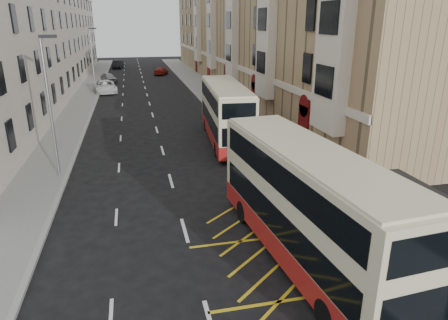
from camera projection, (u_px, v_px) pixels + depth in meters
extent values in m
plane|color=black|center=(200.00, 285.00, 14.07)|extent=(200.00, 200.00, 0.00)
cube|color=slate|center=(226.00, 107.00, 43.37)|extent=(4.00, 120.00, 0.15)
cube|color=slate|center=(76.00, 114.00, 40.09)|extent=(3.00, 120.00, 0.15)
cube|color=gray|center=(208.00, 107.00, 42.95)|extent=(0.25, 120.00, 0.15)
cube|color=gray|center=(92.00, 113.00, 40.40)|extent=(0.25, 120.00, 0.15)
cube|color=#988258|center=(249.00, 32.00, 56.71)|extent=(10.00, 79.00, 15.00)
cube|color=beige|center=(214.00, 58.00, 56.79)|extent=(0.18, 79.00, 0.50)
cube|color=beige|center=(334.00, 45.00, 22.88)|extent=(0.80, 3.20, 10.00)
cube|color=beige|center=(266.00, 38.00, 33.93)|extent=(0.80, 3.20, 10.00)
cube|color=beige|center=(232.00, 34.00, 44.98)|extent=(0.80, 3.20, 10.00)
cube|color=beige|center=(211.00, 32.00, 56.03)|extent=(0.80, 3.20, 10.00)
cube|color=beige|center=(197.00, 30.00, 67.09)|extent=(0.80, 3.20, 10.00)
cube|color=#580809|center=(304.00, 127.00, 28.52)|extent=(0.20, 1.60, 3.00)
cube|color=#580809|center=(254.00, 97.00, 39.57)|extent=(0.20, 1.60, 3.00)
cube|color=#580809|center=(226.00, 81.00, 50.63)|extent=(0.20, 1.60, 3.00)
cube|color=#580809|center=(209.00, 71.00, 61.68)|extent=(0.20, 1.60, 3.00)
cube|color=#580809|center=(196.00, 63.00, 72.73)|extent=(0.20, 1.60, 3.00)
cube|color=beige|center=(35.00, 41.00, 50.99)|extent=(9.00, 79.00, 13.00)
cube|color=black|center=(429.00, 251.00, 13.45)|extent=(0.08, 0.08, 2.60)
cube|color=black|center=(367.00, 204.00, 16.95)|extent=(0.08, 0.08, 2.60)
cube|color=black|center=(393.00, 201.00, 17.22)|extent=(0.08, 0.08, 2.60)
cube|color=black|center=(415.00, 191.00, 14.90)|extent=(1.65, 4.25, 0.10)
cube|color=gray|center=(425.00, 218.00, 15.44)|extent=(0.04, 3.60, 1.95)
cube|color=silver|center=(446.00, 251.00, 13.56)|extent=(1.19, 0.12, 2.00)
cube|color=black|center=(402.00, 234.00, 16.22)|extent=(0.35, 1.60, 0.06)
cylinder|color=#B01E28|center=(330.00, 218.00, 17.49)|extent=(0.06, 0.06, 1.00)
cylinder|color=#B01E28|center=(301.00, 189.00, 20.48)|extent=(0.06, 0.06, 1.00)
cylinder|color=#B01E28|center=(278.00, 168.00, 23.47)|extent=(0.06, 0.06, 1.00)
cube|color=#B01E28|center=(301.00, 180.00, 20.32)|extent=(0.05, 6.50, 0.06)
cube|color=#B01E28|center=(301.00, 188.00, 20.47)|extent=(0.05, 6.50, 0.06)
cylinder|color=gray|center=(50.00, 109.00, 22.41)|extent=(0.16, 0.16, 8.00)
cube|color=black|center=(48.00, 36.00, 21.22)|extent=(0.90, 0.18, 0.18)
cylinder|color=gray|center=(92.00, 61.00, 50.04)|extent=(0.16, 0.16, 8.00)
cube|color=black|center=(92.00, 28.00, 48.85)|extent=(0.90, 0.18, 0.18)
cube|color=beige|center=(307.00, 204.00, 14.82)|extent=(3.45, 11.44, 4.05)
cube|color=maroon|center=(304.00, 240.00, 15.34)|extent=(3.49, 11.47, 0.92)
cube|color=black|center=(306.00, 215.00, 14.98)|extent=(3.42, 10.54, 1.13)
cube|color=black|center=(309.00, 172.00, 14.41)|extent=(3.42, 10.54, 1.02)
cube|color=beige|center=(311.00, 151.00, 14.15)|extent=(3.31, 10.98, 0.12)
cube|color=black|center=(252.00, 166.00, 20.03)|extent=(2.18, 0.26, 1.33)
cube|color=black|center=(253.00, 125.00, 19.34)|extent=(1.79, 0.22, 0.46)
cube|color=black|center=(416.00, 312.00, 9.91)|extent=(2.18, 0.26, 1.23)
cylinder|color=black|center=(243.00, 212.00, 18.36)|extent=(0.37, 1.04, 1.02)
cylinder|color=black|center=(289.00, 205.00, 19.02)|extent=(0.37, 1.04, 1.02)
cylinder|color=black|center=(327.00, 315.00, 11.86)|extent=(0.37, 1.04, 1.02)
cylinder|color=black|center=(392.00, 300.00, 12.52)|extent=(0.37, 1.04, 1.02)
cube|color=beige|center=(225.00, 112.00, 30.15)|extent=(3.38, 11.24, 3.98)
cube|color=maroon|center=(225.00, 132.00, 30.65)|extent=(3.41, 11.27, 0.91)
cube|color=black|center=(225.00, 118.00, 30.31)|extent=(3.35, 10.36, 1.11)
cube|color=black|center=(226.00, 96.00, 29.75)|extent=(3.35, 10.36, 1.01)
cube|color=beige|center=(226.00, 85.00, 29.49)|extent=(3.25, 10.79, 0.12)
cube|color=black|center=(216.00, 104.00, 35.45)|extent=(2.14, 0.25, 1.31)
cube|color=black|center=(216.00, 80.00, 34.78)|extent=(1.76, 0.22, 0.45)
cube|color=black|center=(239.00, 137.00, 25.13)|extent=(2.14, 0.25, 1.21)
cylinder|color=black|center=(206.00, 125.00, 33.91)|extent=(0.36, 1.03, 1.01)
cylinder|color=black|center=(232.00, 124.00, 34.22)|extent=(0.36, 1.03, 1.01)
cylinder|color=black|center=(217.00, 150.00, 27.28)|extent=(0.36, 1.03, 1.01)
cylinder|color=black|center=(249.00, 148.00, 27.60)|extent=(0.36, 1.03, 1.01)
imported|color=black|center=(336.00, 198.00, 18.57)|extent=(1.10, 0.79, 1.74)
imported|color=silver|center=(105.00, 87.00, 52.17)|extent=(3.37, 6.01, 1.59)
imported|color=#94959B|center=(109.00, 78.00, 61.63)|extent=(2.96, 4.33, 1.37)
imported|color=black|center=(118.00, 64.00, 79.82)|extent=(2.23, 4.92, 1.57)
imported|color=#A02118|center=(161.00, 71.00, 70.28)|extent=(3.13, 4.82, 1.30)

